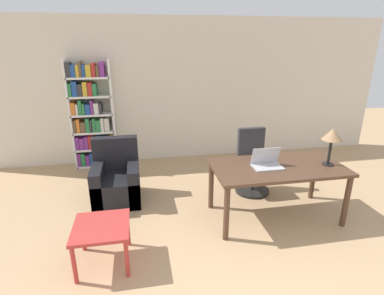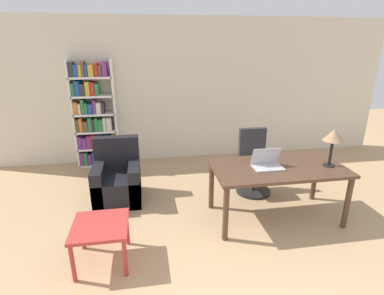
{
  "view_description": "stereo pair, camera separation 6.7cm",
  "coord_description": "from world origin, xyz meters",
  "px_view_note": "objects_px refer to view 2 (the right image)",
  "views": [
    {
      "loc": [
        -0.97,
        -1.23,
        2.25
      ],
      "look_at": [
        -0.33,
        2.25,
        0.99
      ],
      "focal_mm": 28.0,
      "sensor_mm": 36.0,
      "label": 1
    },
    {
      "loc": [
        -0.9,
        -1.24,
        2.25
      ],
      "look_at": [
        -0.33,
        2.25,
        0.99
      ],
      "focal_mm": 28.0,
      "sensor_mm": 36.0,
      "label": 2
    }
  ],
  "objects_px": {
    "laptop": "(267,163)",
    "table_lamp": "(334,137)",
    "side_table_blue": "(100,230)",
    "armchair": "(118,181)",
    "desk": "(278,173)",
    "bookshelf": "(94,119)",
    "office_chair": "(253,165)"
  },
  "relations": [
    {
      "from": "desk",
      "to": "bookshelf",
      "type": "bearing_deg",
      "value": 138.44
    },
    {
      "from": "table_lamp",
      "to": "bookshelf",
      "type": "relative_size",
      "value": 0.25
    },
    {
      "from": "table_lamp",
      "to": "office_chair",
      "type": "bearing_deg",
      "value": 127.9
    },
    {
      "from": "desk",
      "to": "office_chair",
      "type": "bearing_deg",
      "value": 91.55
    },
    {
      "from": "table_lamp",
      "to": "bookshelf",
      "type": "height_order",
      "value": "bookshelf"
    },
    {
      "from": "laptop",
      "to": "office_chair",
      "type": "xyz_separation_m",
      "value": [
        0.14,
        0.79,
        -0.36
      ]
    },
    {
      "from": "desk",
      "to": "bookshelf",
      "type": "relative_size",
      "value": 0.86
    },
    {
      "from": "side_table_blue",
      "to": "laptop",
      "type": "bearing_deg",
      "value": 14.67
    },
    {
      "from": "bookshelf",
      "to": "table_lamp",
      "type": "bearing_deg",
      "value": -36.19
    },
    {
      "from": "laptop",
      "to": "table_lamp",
      "type": "height_order",
      "value": "table_lamp"
    },
    {
      "from": "side_table_blue",
      "to": "armchair",
      "type": "height_order",
      "value": "armchair"
    },
    {
      "from": "side_table_blue",
      "to": "table_lamp",
      "type": "bearing_deg",
      "value": 9.02
    },
    {
      "from": "office_chair",
      "to": "side_table_blue",
      "type": "relative_size",
      "value": 1.73
    },
    {
      "from": "laptop",
      "to": "table_lamp",
      "type": "distance_m",
      "value": 0.88
    },
    {
      "from": "laptop",
      "to": "bookshelf",
      "type": "distance_m",
      "value": 3.33
    },
    {
      "from": "office_chair",
      "to": "bookshelf",
      "type": "distance_m",
      "value": 3.0
    },
    {
      "from": "laptop",
      "to": "side_table_blue",
      "type": "height_order",
      "value": "laptop"
    },
    {
      "from": "laptop",
      "to": "armchair",
      "type": "height_order",
      "value": "laptop"
    },
    {
      "from": "armchair",
      "to": "bookshelf",
      "type": "xyz_separation_m",
      "value": [
        -0.47,
        1.42,
        0.62
      ]
    },
    {
      "from": "desk",
      "to": "bookshelf",
      "type": "xyz_separation_m",
      "value": [
        -2.58,
        2.29,
        0.26
      ]
    },
    {
      "from": "office_chair",
      "to": "armchair",
      "type": "relative_size",
      "value": 1.1
    },
    {
      "from": "desk",
      "to": "armchair",
      "type": "bearing_deg",
      "value": 157.58
    },
    {
      "from": "table_lamp",
      "to": "armchair",
      "type": "bearing_deg",
      "value": 161.05
    },
    {
      "from": "desk",
      "to": "armchair",
      "type": "xyz_separation_m",
      "value": [
        -2.1,
        0.87,
        -0.36
      ]
    },
    {
      "from": "side_table_blue",
      "to": "armchair",
      "type": "relative_size",
      "value": 0.64
    },
    {
      "from": "desk",
      "to": "bookshelf",
      "type": "distance_m",
      "value": 3.45
    },
    {
      "from": "laptop",
      "to": "office_chair",
      "type": "relative_size",
      "value": 0.37
    },
    {
      "from": "side_table_blue",
      "to": "office_chair",
      "type": "bearing_deg",
      "value": 31.41
    },
    {
      "from": "side_table_blue",
      "to": "bookshelf",
      "type": "xyz_separation_m",
      "value": [
        -0.4,
        2.81,
        0.52
      ]
    },
    {
      "from": "armchair",
      "to": "bookshelf",
      "type": "distance_m",
      "value": 1.62
    },
    {
      "from": "desk",
      "to": "laptop",
      "type": "bearing_deg",
      "value": 179.69
    },
    {
      "from": "laptop",
      "to": "office_chair",
      "type": "bearing_deg",
      "value": 80.23
    }
  ]
}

